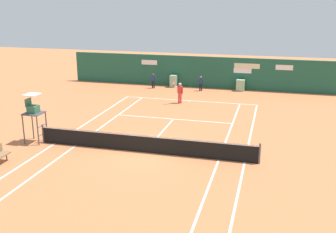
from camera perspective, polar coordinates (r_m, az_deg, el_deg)
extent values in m
plane|color=#C67042|center=(21.61, -3.41, -5.08)|extent=(80.00, 80.00, 0.00)
cube|color=white|center=(32.40, 3.07, 2.25)|extent=(10.60, 0.10, 0.01)
cube|color=white|center=(23.72, -15.69, -3.69)|extent=(0.10, 23.40, 0.01)
cube|color=white|center=(23.11, -12.90, -4.02)|extent=(0.10, 23.40, 0.01)
cube|color=white|center=(20.77, 7.19, -6.08)|extent=(0.10, 23.40, 0.01)
cube|color=white|center=(20.66, 10.78, -6.37)|extent=(0.10, 23.40, 0.01)
cube|color=white|center=(27.42, 0.77, -0.35)|extent=(8.00, 0.10, 0.01)
cube|color=white|center=(24.48, -1.07, -2.43)|extent=(0.10, 6.40, 0.01)
cube|color=white|center=(32.26, 3.01, 2.19)|extent=(0.10, 0.24, 0.01)
cylinder|color=#4C4C51|center=(23.91, -17.24, -2.31)|extent=(0.10, 0.10, 1.07)
cylinder|color=#4C4C51|center=(20.44, 12.82, -5.15)|extent=(0.10, 0.10, 1.07)
cube|color=black|center=(21.44, -3.43, -3.90)|extent=(12.00, 0.03, 0.95)
cube|color=white|center=(21.29, -3.45, -2.77)|extent=(12.00, 0.04, 0.06)
cube|color=#1E5642|center=(37.20, 4.80, 6.29)|extent=(25.00, 0.24, 2.84)
cube|color=white|center=(38.13, -2.66, 7.65)|extent=(1.52, 0.02, 0.44)
cube|color=beige|center=(36.46, 11.09, 7.02)|extent=(2.23, 0.02, 0.44)
cube|color=white|center=(36.56, 10.48, 6.39)|extent=(1.57, 0.02, 0.44)
cube|color=white|center=(36.39, 16.12, 6.66)|extent=(1.46, 0.02, 0.44)
cube|color=#8CB793|center=(37.35, 0.79, 5.02)|extent=(0.58, 0.70, 1.10)
cube|color=#8CB793|center=(36.39, 10.20, 4.39)|extent=(0.72, 0.70, 1.01)
cylinder|color=#47474C|center=(24.18, -16.79, -1.31)|extent=(0.07, 0.07, 1.67)
cylinder|color=#47474C|center=(23.46, -17.92, -1.95)|extent=(0.07, 0.07, 1.67)
cylinder|color=#47474C|center=(24.65, -18.58, -1.14)|extent=(0.07, 0.07, 1.67)
cylinder|color=#47474C|center=(23.94, -19.74, -1.76)|extent=(0.07, 0.07, 1.67)
cylinder|color=#47474C|center=(23.92, -17.28, -2.39)|extent=(0.04, 0.81, 0.04)
cylinder|color=#47474C|center=(23.77, -17.38, -1.24)|extent=(0.04, 0.81, 0.04)
cube|color=#47474C|center=(23.81, -18.44, 0.45)|extent=(1.00, 1.00, 0.06)
cube|color=#2D664C|center=(23.75, -18.49, 0.99)|extent=(0.52, 0.56, 0.40)
cube|color=#2D664C|center=(23.82, -19.16, 1.90)|extent=(0.06, 0.56, 0.45)
cube|color=white|center=(23.56, -18.68, 2.98)|extent=(0.76, 0.80, 0.04)
cylinder|color=#38383D|center=(22.10, -21.85, -5.26)|extent=(0.06, 0.06, 0.38)
cube|color=olive|center=(21.66, -22.68, -5.14)|extent=(0.48, 1.14, 0.08)
cylinder|color=red|center=(31.48, 1.83, 2.59)|extent=(0.13, 0.13, 0.80)
cylinder|color=red|center=(31.58, 1.55, 2.63)|extent=(0.13, 0.13, 0.80)
cube|color=red|center=(31.37, 1.70, 3.82)|extent=(0.41, 0.31, 0.56)
sphere|color=tan|center=(31.29, 1.71, 4.51)|extent=(0.22, 0.22, 0.22)
cylinder|color=white|center=(31.28, 1.71, 4.66)|extent=(0.21, 0.21, 0.06)
cylinder|color=red|center=(31.27, 2.04, 3.69)|extent=(0.08, 0.08, 0.54)
cylinder|color=tan|center=(31.22, 1.09, 4.19)|extent=(0.26, 0.54, 0.08)
cylinder|color=black|center=(30.98, 0.82, 4.30)|extent=(0.03, 0.03, 0.22)
torus|color=#DB3838|center=(30.93, 0.82, 4.75)|extent=(0.29, 0.12, 0.30)
cylinder|color=silver|center=(30.93, 0.82, 4.75)|extent=(0.25, 0.09, 0.26)
cylinder|color=black|center=(36.89, -1.98, 4.54)|extent=(0.11, 0.11, 0.69)
cylinder|color=black|center=(36.94, -2.21, 4.56)|extent=(0.11, 0.11, 0.69)
cube|color=navy|center=(36.80, -2.10, 5.45)|extent=(0.32, 0.19, 0.48)
sphere|color=brown|center=(36.73, -2.11, 5.96)|extent=(0.19, 0.19, 0.19)
cylinder|color=navy|center=(36.74, -1.82, 5.38)|extent=(0.07, 0.07, 0.47)
cylinder|color=navy|center=(36.87, -2.38, 5.41)|extent=(0.07, 0.07, 0.47)
cylinder|color=black|center=(35.89, 4.76, 4.15)|extent=(0.11, 0.11, 0.67)
cylinder|color=black|center=(35.91, 4.52, 4.16)|extent=(0.11, 0.11, 0.67)
cube|color=navy|center=(35.78, 4.66, 5.05)|extent=(0.31, 0.17, 0.47)
sphere|color=#8C664C|center=(35.72, 4.68, 5.57)|extent=(0.18, 0.18, 0.18)
cylinder|color=navy|center=(35.76, 4.96, 4.98)|extent=(0.07, 0.07, 0.45)
cylinder|color=navy|center=(35.82, 4.37, 5.01)|extent=(0.07, 0.07, 0.45)
sphere|color=#CCE033|center=(26.78, 1.95, -0.71)|extent=(0.07, 0.07, 0.07)
sphere|color=#CCE033|center=(31.90, -1.73, 2.09)|extent=(0.07, 0.07, 0.07)
sphere|color=#CCE033|center=(25.54, -1.39, -1.56)|extent=(0.07, 0.07, 0.07)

